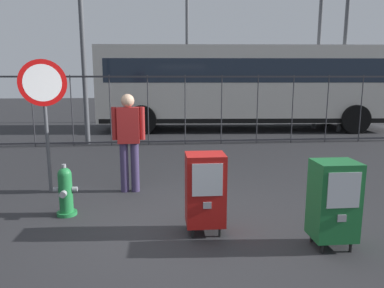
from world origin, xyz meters
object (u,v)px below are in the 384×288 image
Objects in this scene: newspaper_box_secondary at (205,189)px; street_light_far_left at (187,14)px; pedestrian at (129,137)px; street_light_near_left at (348,2)px; street_light_far_right at (320,18)px; bus_near at (244,83)px; stop_sign at (44,98)px; newspaper_box_primary at (334,200)px; fire_hydrant at (66,191)px.

street_light_far_left reaches higher than newspaper_box_secondary.
pedestrian is 0.21× the size of street_light_far_left.
newspaper_box_secondary is 10.71m from street_light_near_left.
street_light_far_left is at bearing 79.73° from pedestrian.
street_light_far_right is (6.39, 7.18, 3.09)m from pedestrian.
street_light_far_right is at bearing 48.30° from pedestrian.
bus_near is at bearing 74.02° from newspaper_box_secondary.
street_light_far_right is at bearing -26.31° from street_light_far_left.
street_light_far_right is (-0.55, 0.87, -0.39)m from street_light_near_left.
street_light_far_right reaches higher than newspaper_box_secondary.
newspaper_box_primary is at bearing -31.94° from stop_sign.
fire_hydrant is at bearing -136.68° from street_light_near_left.
bus_near is at bearing 63.28° from pedestrian.
newspaper_box_secondary is (1.90, -0.76, 0.22)m from fire_hydrant.
street_light_near_left reaches higher than pedestrian.
street_light_far_left reaches higher than street_light_far_right.
street_light_far_left is at bearing 76.40° from fire_hydrant.
newspaper_box_primary is 1.50m from newspaper_box_secondary.
fire_hydrant is at bearing -131.38° from street_light_far_right.
street_light_far_right reaches higher than stop_sign.
fire_hydrant is 0.10× the size of street_light_far_left.
bus_near is (1.19, 9.60, 1.14)m from newspaper_box_primary.
newspaper_box_primary is 12.45m from street_light_far_left.
street_light_near_left is 1.10m from street_light_far_right.
street_light_near_left reaches higher than newspaper_box_secondary.
bus_near reaches higher than newspaper_box_secondary.
stop_sign is 1.51m from pedestrian.
street_light_far_left is (3.08, 9.40, 2.89)m from stop_sign.
bus_near is (5.03, 7.20, 0.11)m from stop_sign.
bus_near is at bearing 177.60° from street_light_far_right.
pedestrian is at bearing -112.81° from bus_near.
stop_sign reaches higher than pedestrian.
bus_near is 3.59m from street_light_far_right.
newspaper_box_primary is (3.30, -1.29, 0.22)m from fire_hydrant.
street_light_near_left is (3.27, -0.99, 2.72)m from bus_near.
street_light_far_left is 1.13× the size of street_light_far_right.
street_light_near_left is at bearing 42.26° from pedestrian.
street_light_near_left is at bearing -57.93° from street_light_far_right.
pedestrian is 10.10m from street_light_far_right.
street_light_far_left reaches higher than bus_near.
fire_hydrant is at bearing -103.60° from street_light_far_left.
street_light_far_right reaches higher than newspaper_box_primary.
fire_hydrant is 0.73× the size of newspaper_box_primary.
bus_near reaches higher than newspaper_box_primary.
pedestrian reaches higher than fire_hydrant.
newspaper_box_primary reaches higher than fire_hydrant.
stop_sign is 0.29× the size of street_light_near_left.
bus_near is at bearing 55.07° from stop_sign.
bus_near is 1.53× the size of street_light_far_right.
newspaper_box_primary is 0.10× the size of bus_near.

